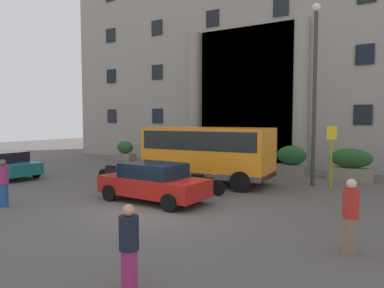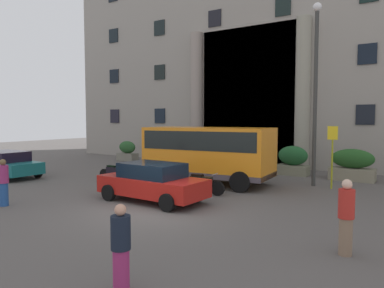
{
  "view_description": "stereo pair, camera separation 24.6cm",
  "coord_description": "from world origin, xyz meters",
  "views": [
    {
      "loc": [
        7.56,
        -9.66,
        3.13
      ],
      "look_at": [
        -1.04,
        4.12,
        2.01
      ],
      "focal_mm": 33.95,
      "sensor_mm": 36.0,
      "label": 1
    },
    {
      "loc": [
        7.77,
        -9.53,
        3.13
      ],
      "look_at": [
        -1.04,
        4.12,
        2.01
      ],
      "focal_mm": 33.95,
      "sensor_mm": 36.0,
      "label": 2
    }
  ],
  "objects": [
    {
      "name": "lamppost_plaza_centre",
      "position": [
        3.43,
        7.68,
        4.83
      ],
      "size": [
        0.4,
        0.4,
        8.39
      ],
      "color": "#353633",
      "rests_on": "ground_plane"
    },
    {
      "name": "hedge_planter_entrance_left",
      "position": [
        1.58,
        10.45,
        0.79
      ],
      "size": [
        1.72,
        0.91,
        1.63
      ],
      "color": "gray",
      "rests_on": "ground_plane"
    },
    {
      "name": "scooter_by_planter",
      "position": [
        -5.19,
        3.35,
        0.46
      ],
      "size": [
        2.07,
        0.55,
        0.89
      ],
      "rotation": [
        0.0,
        0.0,
        -0.06
      ],
      "color": "black",
      "rests_on": "ground_plane"
    },
    {
      "name": "parked_sedan_second",
      "position": [
        -11.08,
        1.24,
        0.72
      ],
      "size": [
        4.33,
        2.06,
        1.41
      ],
      "rotation": [
        0.0,
        0.0,
        -0.01
      ],
      "color": "#176468",
      "rests_on": "ground_plane"
    },
    {
      "name": "pedestrian_man_crossing",
      "position": [
        6.31,
        -0.77,
        0.89
      ],
      "size": [
        0.36,
        0.36,
        1.76
      ],
      "rotation": [
        0.0,
        0.0,
        0.63
      ],
      "color": "#826750",
      "rests_on": "ground_plane"
    },
    {
      "name": "hedge_planter_east",
      "position": [
        -6.3,
        10.26,
        0.66
      ],
      "size": [
        2.15,
        0.92,
        1.36
      ],
      "color": "gray",
      "rests_on": "ground_plane"
    },
    {
      "name": "hedge_planter_far_west",
      "position": [
        4.7,
        10.26,
        0.78
      ],
      "size": [
        2.16,
        0.96,
        1.62
      ],
      "color": "gray",
      "rests_on": "ground_plane"
    },
    {
      "name": "parked_estate_mid",
      "position": [
        -0.88,
        1.09,
        0.75
      ],
      "size": [
        4.3,
        2.1,
        1.47
      ],
      "rotation": [
        0.0,
        0.0,
        -0.04
      ],
      "color": "#B51B15",
      "rests_on": "ground_plane"
    },
    {
      "name": "bus_stop_sign",
      "position": [
        4.29,
        7.42,
        1.73
      ],
      "size": [
        0.44,
        0.08,
        2.81
      ],
      "color": "#999C19",
      "rests_on": "ground_plane"
    },
    {
      "name": "orange_minibus",
      "position": [
        -1.01,
        5.5,
        1.63
      ],
      "size": [
        6.24,
        3.09,
        2.72
      ],
      "rotation": [
        0.0,
        0.0,
        0.07
      ],
      "color": "orange",
      "rests_on": "ground_plane"
    },
    {
      "name": "ground_plane",
      "position": [
        0.0,
        0.0,
        -0.06
      ],
      "size": [
        80.0,
        64.0,
        0.12
      ],
      "primitive_type": "cube",
      "color": "#55504D"
    },
    {
      "name": "office_building_facade",
      "position": [
        -0.01,
        17.47,
        7.66
      ],
      "size": [
        36.53,
        9.7,
        15.33
      ],
      "color": "gray",
      "rests_on": "ground_plane"
    },
    {
      "name": "pedestrian_man_red_shirt",
      "position": [
        3.25,
        -4.88,
        0.81
      ],
      "size": [
        0.36,
        0.36,
        1.62
      ],
      "rotation": [
        0.0,
        0.0,
        2.07
      ],
      "color": "#9A2962",
      "rests_on": "ground_plane"
    },
    {
      "name": "motorcycle_near_kerb",
      "position": [
        -0.07,
        3.25,
        0.46
      ],
      "size": [
        2.1,
        0.55,
        0.89
      ],
      "rotation": [
        0.0,
        0.0,
        0.06
      ],
      "color": "black",
      "rests_on": "ground_plane"
    },
    {
      "name": "hedge_planter_far_east",
      "position": [
        -11.09,
        10.69,
        0.71
      ],
      "size": [
        1.55,
        0.79,
        1.47
      ],
      "color": "slate",
      "rests_on": "ground_plane"
    },
    {
      "name": "pedestrian_woman_with_bag",
      "position": [
        -4.91,
        -2.38,
        0.85
      ],
      "size": [
        0.36,
        0.36,
        1.7
      ],
      "rotation": [
        0.0,
        0.0,
        3.15
      ],
      "color": "#224B8F",
      "rests_on": "ground_plane"
    }
  ]
}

